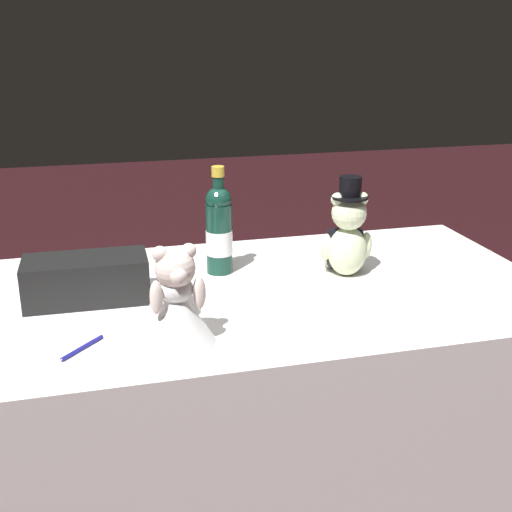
{
  "coord_description": "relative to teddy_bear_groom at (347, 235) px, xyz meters",
  "views": [
    {
      "loc": [
        0.43,
        1.68,
        1.48
      ],
      "look_at": [
        0.0,
        0.0,
        0.88
      ],
      "focal_mm": 46.39,
      "sensor_mm": 36.0,
      "label": 1
    }
  ],
  "objects": [
    {
      "name": "champagne_bottle",
      "position": [
        0.36,
        -0.11,
        0.02
      ],
      "size": [
        0.08,
        0.08,
        0.32
      ],
      "color": "#12382C",
      "rests_on": "reception_table"
    },
    {
      "name": "teddy_bear_bride",
      "position": [
        0.55,
        0.31,
        -0.02
      ],
      "size": [
        0.18,
        0.22,
        0.24
      ],
      "color": "white",
      "rests_on": "reception_table"
    },
    {
      "name": "reception_table",
      "position": [
        0.29,
        0.06,
        -0.51
      ],
      "size": [
        1.68,
        0.9,
        0.78
      ],
      "primitive_type": "cube",
      "color": "white",
      "rests_on": "ground_plane"
    },
    {
      "name": "teddy_bear_groom",
      "position": [
        0.0,
        0.0,
        0.0
      ],
      "size": [
        0.16,
        0.14,
        0.3
      ],
      "color": "beige",
      "rests_on": "reception_table"
    },
    {
      "name": "gift_case_black",
      "position": [
        0.75,
        0.02,
        -0.06
      ],
      "size": [
        0.33,
        0.16,
        0.12
      ],
      "color": "black",
      "rests_on": "reception_table"
    },
    {
      "name": "signing_pen",
      "position": [
        0.77,
        0.32,
        -0.12
      ],
      "size": [
        0.1,
        0.11,
        0.01
      ],
      "color": "navy",
      "rests_on": "reception_table"
    }
  ]
}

